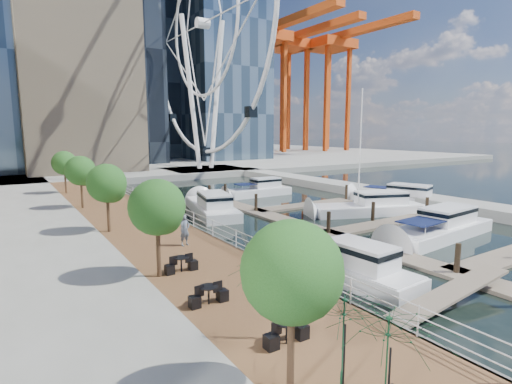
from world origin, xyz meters
name	(u,v)px	position (x,y,z in m)	size (l,w,h in m)	color
ground	(389,275)	(0.00, 0.00, 0.00)	(520.00, 520.00, 0.00)	black
boardwalk	(141,231)	(-9.00, 15.00, 0.50)	(6.00, 60.00, 1.00)	brown
seawall	(179,226)	(-6.00, 15.00, 0.50)	(0.25, 60.00, 1.00)	#595954
land_far	(76,158)	(0.00, 102.00, 0.50)	(200.00, 114.00, 1.00)	gray
breakwater	(364,191)	(20.00, 20.00, 0.50)	(4.00, 60.00, 1.00)	gray
pier	(206,171)	(14.00, 52.00, 0.50)	(14.00, 12.00, 1.00)	gray
railing	(178,213)	(-6.10, 15.00, 1.52)	(0.10, 60.00, 1.05)	white
floating_docks	(355,217)	(7.97, 9.98, 0.49)	(16.00, 34.00, 2.60)	#6D6051
ferris_wheel	(203,24)	(14.00, 52.00, 25.92)	(5.80, 45.60, 47.80)	white
port_cranes	(293,94)	(67.67, 95.67, 20.00)	(40.00, 52.00, 38.00)	#D84C14
street_trees	(107,183)	(-11.40, 14.00, 4.29)	(2.60, 42.60, 4.60)	#3F2B1C
cafe_tables	(244,312)	(-10.40, -2.00, 1.37)	(2.50, 13.70, 0.74)	black
yacht_foreground	(438,238)	(9.32, 3.18, 0.00)	(3.12, 11.64, 2.15)	white
pedestrian_near	(185,230)	(-8.39, 8.10, 1.95)	(0.69, 0.45, 1.89)	slate
pedestrian_mid	(135,200)	(-7.50, 21.33, 1.74)	(0.71, 0.56, 1.47)	#817159
pedestrian_far	(99,191)	(-9.19, 27.75, 1.86)	(1.00, 0.42, 1.71)	#373B45
moored_yachts	(355,217)	(9.34, 11.29, 0.00)	(25.56, 38.42, 11.50)	white
cafe_seating	(329,332)	(-10.10, -6.01, 2.33)	(3.71, 7.94, 2.70)	#103D25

